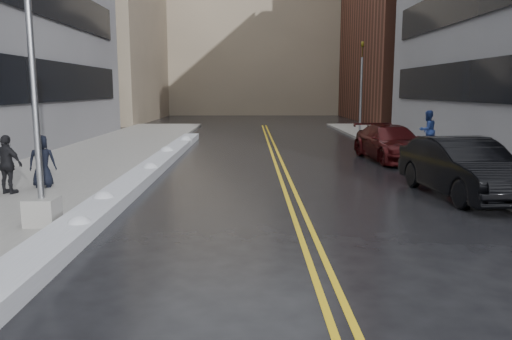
{
  "coord_description": "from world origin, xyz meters",
  "views": [
    {
      "loc": [
        1.28,
        -8.73,
        3.1
      ],
      "look_at": [
        1.41,
        2.41,
        1.3
      ],
      "focal_mm": 35.0,
      "sensor_mm": 36.0,
      "label": 1
    }
  ],
  "objects_px": {
    "fire_hydrant": "(453,157)",
    "pedestrian_d": "(7,164)",
    "pedestrian_c": "(42,161)",
    "pedestrian_east": "(427,130)",
    "lamppost": "(36,116)",
    "car_black": "(463,168)",
    "traffic_signal": "(361,85)",
    "car_maroon": "(391,143)"
  },
  "relations": [
    {
      "from": "fire_hydrant",
      "to": "pedestrian_d",
      "type": "relative_size",
      "value": 0.43
    },
    {
      "from": "pedestrian_c",
      "to": "pedestrian_east",
      "type": "xyz_separation_m",
      "value": [
        15.09,
        9.45,
        0.17
      ]
    },
    {
      "from": "lamppost",
      "to": "car_black",
      "type": "distance_m",
      "value": 11.45
    },
    {
      "from": "fire_hydrant",
      "to": "pedestrian_d",
      "type": "height_order",
      "value": "pedestrian_d"
    },
    {
      "from": "fire_hydrant",
      "to": "pedestrian_d",
      "type": "bearing_deg",
      "value": -162.42
    },
    {
      "from": "lamppost",
      "to": "fire_hydrant",
      "type": "xyz_separation_m",
      "value": [
        12.3,
        8.0,
        -1.98
      ]
    },
    {
      "from": "lamppost",
      "to": "pedestrian_c",
      "type": "xyz_separation_m",
      "value": [
        -1.74,
        4.32,
        -1.58
      ]
    },
    {
      "from": "fire_hydrant",
      "to": "lamppost",
      "type": "bearing_deg",
      "value": -146.96
    },
    {
      "from": "lamppost",
      "to": "car_black",
      "type": "bearing_deg",
      "value": 18.07
    },
    {
      "from": "car_black",
      "to": "pedestrian_east",
      "type": "bearing_deg",
      "value": 70.3
    },
    {
      "from": "traffic_signal",
      "to": "pedestrian_d",
      "type": "distance_m",
      "value": 23.51
    },
    {
      "from": "fire_hydrant",
      "to": "pedestrian_d",
      "type": "xyz_separation_m",
      "value": [
        -14.63,
        -4.64,
        0.45
      ]
    },
    {
      "from": "pedestrian_d",
      "to": "car_maroon",
      "type": "xyz_separation_m",
      "value": [
        13.13,
        7.72,
        -0.22
      ]
    },
    {
      "from": "lamppost",
      "to": "traffic_signal",
      "type": "relative_size",
      "value": 1.27
    },
    {
      "from": "fire_hydrant",
      "to": "traffic_signal",
      "type": "height_order",
      "value": "traffic_signal"
    },
    {
      "from": "car_black",
      "to": "car_maroon",
      "type": "distance_m",
      "value": 7.58
    },
    {
      "from": "pedestrian_east",
      "to": "car_maroon",
      "type": "height_order",
      "value": "pedestrian_east"
    },
    {
      "from": "fire_hydrant",
      "to": "pedestrian_c",
      "type": "relative_size",
      "value": 0.46
    },
    {
      "from": "pedestrian_d",
      "to": "car_maroon",
      "type": "height_order",
      "value": "pedestrian_d"
    },
    {
      "from": "fire_hydrant",
      "to": "car_black",
      "type": "distance_m",
      "value": 4.75
    },
    {
      "from": "pedestrian_c",
      "to": "fire_hydrant",
      "type": "bearing_deg",
      "value": -177.23
    },
    {
      "from": "lamppost",
      "to": "pedestrian_east",
      "type": "xyz_separation_m",
      "value": [
        13.34,
        13.77,
        -1.41
      ]
    },
    {
      "from": "fire_hydrant",
      "to": "car_black",
      "type": "height_order",
      "value": "car_black"
    },
    {
      "from": "traffic_signal",
      "to": "car_black",
      "type": "distance_m",
      "value": 18.69
    },
    {
      "from": "fire_hydrant",
      "to": "car_maroon",
      "type": "distance_m",
      "value": 3.44
    },
    {
      "from": "lamppost",
      "to": "car_black",
      "type": "xyz_separation_m",
      "value": [
        10.77,
        3.51,
        -1.67
      ]
    },
    {
      "from": "lamppost",
      "to": "pedestrian_east",
      "type": "bearing_deg",
      "value": 45.9
    },
    {
      "from": "traffic_signal",
      "to": "pedestrian_east",
      "type": "distance_m",
      "value": 8.68
    },
    {
      "from": "traffic_signal",
      "to": "pedestrian_east",
      "type": "relative_size",
      "value": 3.09
    },
    {
      "from": "lamppost",
      "to": "car_maroon",
      "type": "height_order",
      "value": "lamppost"
    },
    {
      "from": "traffic_signal",
      "to": "pedestrian_c",
      "type": "distance_m",
      "value": 22.41
    },
    {
      "from": "car_black",
      "to": "pedestrian_d",
      "type": "bearing_deg",
      "value": 175.04
    },
    {
      "from": "pedestrian_d",
      "to": "pedestrian_east",
      "type": "xyz_separation_m",
      "value": [
        15.68,
        10.41,
        0.13
      ]
    },
    {
      "from": "pedestrian_c",
      "to": "pedestrian_d",
      "type": "xyz_separation_m",
      "value": [
        -0.59,
        -0.95,
        0.04
      ]
    },
    {
      "from": "pedestrian_east",
      "to": "pedestrian_c",
      "type": "bearing_deg",
      "value": 9.81
    },
    {
      "from": "lamppost",
      "to": "pedestrian_c",
      "type": "relative_size",
      "value": 4.76
    },
    {
      "from": "traffic_signal",
      "to": "pedestrian_east",
      "type": "xyz_separation_m",
      "value": [
        1.54,
        -8.23,
        -2.28
      ]
    },
    {
      "from": "car_maroon",
      "to": "lamppost",
      "type": "bearing_deg",
      "value": -139.72
    },
    {
      "from": "lamppost",
      "to": "pedestrian_east",
      "type": "height_order",
      "value": "lamppost"
    },
    {
      "from": "traffic_signal",
      "to": "car_black",
      "type": "height_order",
      "value": "traffic_signal"
    },
    {
      "from": "pedestrian_d",
      "to": "fire_hydrant",
      "type": "bearing_deg",
      "value": -143.91
    },
    {
      "from": "pedestrian_d",
      "to": "car_black",
      "type": "relative_size",
      "value": 0.32
    }
  ]
}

